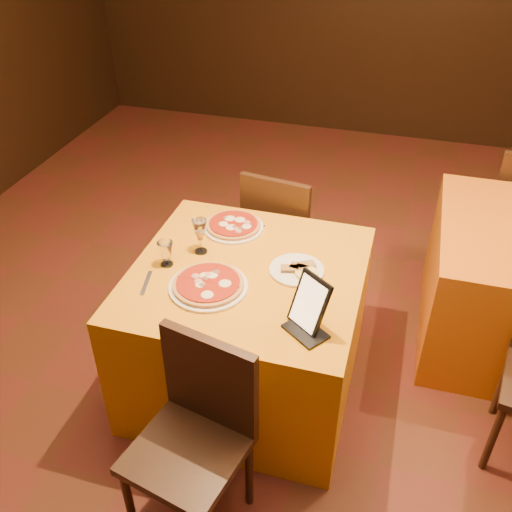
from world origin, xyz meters
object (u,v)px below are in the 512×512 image
(chair_main_near, at_px, (187,453))
(water_glass, at_px, (166,254))
(wine_glass, at_px, (200,236))
(tablet, at_px, (309,303))
(chair_main_far, at_px, (286,232))
(main_table, at_px, (248,328))
(pizza_near, at_px, (208,285))
(pizza_far, at_px, (233,226))

(chair_main_near, distance_m, water_glass, 0.94)
(wine_glass, xyz_separation_m, tablet, (0.63, -0.38, 0.03))
(water_glass, bearing_deg, chair_main_far, 66.31)
(main_table, height_order, chair_main_near, chair_main_near)
(main_table, height_order, tablet, tablet)
(main_table, relative_size, pizza_near, 3.01)
(chair_main_far, relative_size, wine_glass, 4.79)
(pizza_far, relative_size, tablet, 1.32)
(main_table, bearing_deg, chair_main_near, -90.00)
(chair_main_near, distance_m, chair_main_far, 1.66)
(pizza_far, distance_m, wine_glass, 0.28)
(chair_main_far, distance_m, water_glass, 1.03)
(water_glass, xyz_separation_m, tablet, (0.75, -0.23, 0.06))
(water_glass, bearing_deg, tablet, -17.40)
(chair_main_near, bearing_deg, chair_main_far, 102.80)
(pizza_near, xyz_separation_m, tablet, (0.49, -0.12, 0.10))
(main_table, height_order, pizza_far, pizza_far)
(pizza_near, distance_m, pizza_far, 0.51)
(main_table, relative_size, tablet, 4.51)
(main_table, bearing_deg, pizza_near, -127.32)
(chair_main_far, height_order, pizza_near, chair_main_far)
(chair_main_far, bearing_deg, water_glass, 75.14)
(wine_glass, xyz_separation_m, water_glass, (-0.12, -0.15, -0.03))
(pizza_far, bearing_deg, main_table, -62.21)
(main_table, xyz_separation_m, chair_main_far, (0.00, 0.83, 0.08))
(tablet, bearing_deg, chair_main_far, 144.12)
(main_table, height_order, pizza_near, pizza_near)
(chair_main_far, bearing_deg, chair_main_near, 98.83)
(main_table, relative_size, chair_main_near, 1.21)
(chair_main_near, xyz_separation_m, tablet, (0.36, 0.54, 0.41))
(chair_main_near, xyz_separation_m, pizza_near, (-0.13, 0.66, 0.31))
(pizza_near, bearing_deg, pizza_far, 94.94)
(wine_glass, relative_size, tablet, 0.78)
(pizza_far, bearing_deg, tablet, -49.66)
(pizza_far, distance_m, water_glass, 0.45)
(tablet, bearing_deg, main_table, 177.01)
(pizza_near, relative_size, wine_glass, 1.92)
(pizza_near, bearing_deg, wine_glass, 117.03)
(pizza_near, bearing_deg, water_glass, 155.72)
(pizza_near, height_order, wine_glass, wine_glass)
(chair_main_near, bearing_deg, pizza_near, 114.22)
(water_glass, bearing_deg, pizza_far, 62.04)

